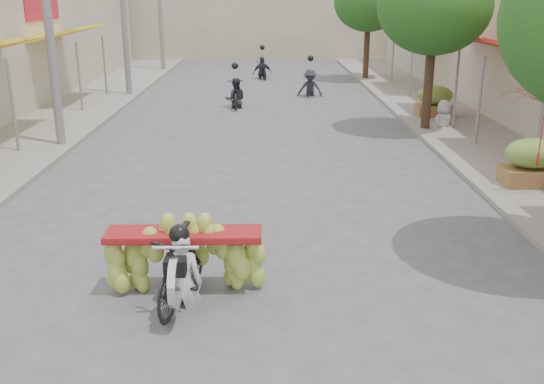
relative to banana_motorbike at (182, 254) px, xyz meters
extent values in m
cube|color=gray|center=(-6.20, 11.97, -0.62)|extent=(4.00, 60.00, 0.12)
cube|color=gray|center=(7.80, 11.97, -0.62)|extent=(4.00, 60.00, 0.12)
cube|color=yellow|center=(-6.32, 9.97, 2.07)|extent=(1.77, 4.00, 0.53)
cylinder|color=slate|center=(-5.50, 8.17, 0.60)|extent=(0.08, 0.08, 2.55)
cylinder|color=slate|center=(-5.50, 11.77, 0.60)|extent=(0.08, 0.08, 2.55)
cube|color=yellow|center=(-6.32, 15.97, 2.07)|extent=(1.77, 4.00, 0.53)
cylinder|color=slate|center=(-5.50, 14.17, 0.60)|extent=(0.08, 0.08, 2.55)
cylinder|color=slate|center=(-5.50, 17.77, 0.60)|extent=(0.08, 0.08, 2.55)
cube|color=#B0172F|center=(-7.20, 15.97, 2.92)|extent=(0.10, 3.50, 0.80)
cylinder|color=slate|center=(7.10, 5.07, 0.60)|extent=(0.08, 0.08, 2.55)
cylinder|color=slate|center=(7.10, 8.87, 0.60)|extent=(0.08, 0.08, 2.55)
cube|color=red|center=(7.92, 12.97, 2.07)|extent=(1.77, 4.20, 0.53)
cylinder|color=slate|center=(7.10, 11.07, 0.60)|extent=(0.08, 0.08, 2.55)
cylinder|color=slate|center=(7.10, 14.87, 0.60)|extent=(0.08, 0.08, 2.55)
cube|color=red|center=(7.92, 18.97, 2.07)|extent=(1.77, 4.20, 0.53)
cylinder|color=slate|center=(7.10, 17.07, 0.60)|extent=(0.08, 0.08, 2.55)
cylinder|color=slate|center=(7.10, 20.87, 0.60)|extent=(0.08, 0.08, 2.55)
cube|color=#B4A98E|center=(0.80, 34.97, 2.82)|extent=(20.00, 6.00, 7.00)
cylinder|color=#3A2719|center=(6.20, 10.97, 0.92)|extent=(0.28, 0.28, 3.20)
ellipsoid|color=#22591A|center=(6.20, 10.97, 3.12)|extent=(3.40, 3.40, 2.90)
cylinder|color=#3A2719|center=(6.20, 22.97, 0.92)|extent=(0.28, 0.28, 3.20)
ellipsoid|color=#22591A|center=(6.20, 22.97, 3.12)|extent=(3.40, 3.40, 2.90)
cube|color=brown|center=(7.00, 4.97, -0.31)|extent=(1.20, 0.80, 0.50)
ellipsoid|color=olive|center=(7.00, 4.97, 0.27)|extent=(1.20, 0.88, 0.66)
cube|color=brown|center=(7.00, 12.97, -0.31)|extent=(1.20, 0.80, 0.50)
ellipsoid|color=olive|center=(7.00, 12.97, 0.27)|extent=(1.20, 0.88, 0.66)
imported|color=black|center=(0.00, -0.12, -0.12)|extent=(0.92, 1.97, 1.12)
cylinder|color=silver|center=(0.00, -0.77, -0.06)|extent=(0.10, 0.66, 0.66)
cube|color=black|center=(0.00, -0.67, 0.12)|extent=(0.28, 0.22, 0.22)
cylinder|color=silver|center=(0.00, -0.57, 0.34)|extent=(0.60, 0.05, 0.05)
cube|color=maroon|center=(0.00, 0.23, 0.20)|extent=(2.21, 0.55, 0.10)
imported|color=silver|center=(0.00, -0.17, 0.41)|extent=(0.57, 0.42, 1.58)
sphere|color=black|center=(0.00, -0.20, 1.17)|extent=(0.28, 0.28, 0.28)
imported|color=silver|center=(6.88, 11.33, 0.26)|extent=(0.94, 0.84, 1.64)
imported|color=black|center=(0.02, 15.25, -0.19)|extent=(0.73, 1.76, 0.97)
imported|color=#2A2A32|center=(0.02, 15.25, 0.45)|extent=(0.81, 0.52, 1.65)
sphere|color=black|center=(0.02, 15.25, 0.90)|extent=(0.26, 0.26, 0.26)
imported|color=black|center=(3.05, 17.96, -0.23)|extent=(0.76, 1.58, 0.89)
imported|color=#2A2A32|center=(3.05, 17.96, 0.45)|extent=(1.15, 0.78, 1.65)
sphere|color=black|center=(3.05, 17.96, 0.90)|extent=(0.26, 0.26, 0.26)
imported|color=black|center=(1.01, 23.47, -0.25)|extent=(0.87, 1.61, 0.86)
imported|color=#2A2A32|center=(1.01, 23.47, 0.45)|extent=(1.06, 0.74, 1.65)
sphere|color=black|center=(1.01, 23.47, 0.90)|extent=(0.26, 0.26, 0.26)
camera|label=1|loc=(1.17, -7.76, 3.45)|focal=40.00mm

